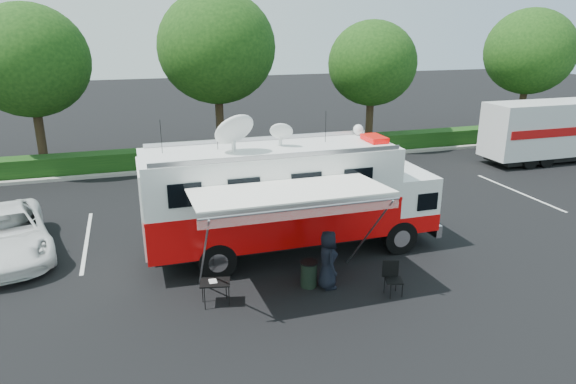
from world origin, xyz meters
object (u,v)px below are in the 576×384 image
white_suv (8,255)px  semi_trailer (573,129)px  folding_table (215,283)px  trash_bin (309,274)px  command_truck (290,196)px

white_suv → semi_trailer: size_ratio=0.52×
white_suv → folding_table: (5.88, -5.00, 0.61)m
folding_table → trash_bin: bearing=4.2°
command_truck → white_suv: command_truck is taller
command_truck → folding_table: 4.06m
white_suv → semi_trailer: (27.08, 4.56, 1.71)m
semi_trailer → command_truck: bearing=-159.1°
command_truck → semi_trailer: bearing=20.9°
folding_table → white_suv: bearing=139.6°
command_truck → trash_bin: (-0.19, -2.35, -1.54)m
white_suv → folding_table: 7.74m
command_truck → trash_bin: bearing=-94.7°
white_suv → semi_trailer: bearing=-3.7°
semi_trailer → white_suv: bearing=-170.4°
trash_bin → semi_trailer: bearing=26.8°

